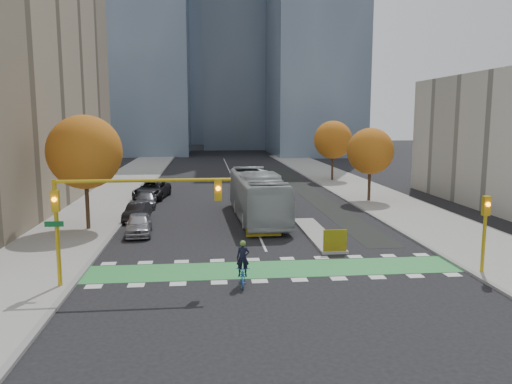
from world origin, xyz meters
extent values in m
plane|color=black|center=(0.00, 0.00, 0.00)|extent=(300.00, 300.00, 0.00)
cube|color=gray|center=(-13.50, 20.00, 0.07)|extent=(7.00, 120.00, 0.15)
cube|color=gray|center=(13.50, 20.00, 0.07)|extent=(7.00, 120.00, 0.15)
cube|color=gray|center=(-10.00, 20.00, 0.07)|extent=(0.30, 120.00, 0.16)
cube|color=gray|center=(10.00, 20.00, 0.07)|extent=(0.30, 120.00, 0.16)
cube|color=green|center=(0.00, 1.50, 0.01)|extent=(20.00, 3.00, 0.01)
cube|color=silver|center=(0.00, 40.00, 0.01)|extent=(0.15, 70.00, 0.01)
cube|color=black|center=(7.50, 30.00, 0.01)|extent=(2.50, 50.00, 0.01)
cube|color=gray|center=(4.00, 9.00, 0.08)|extent=(1.60, 10.00, 0.16)
cube|color=yellow|center=(4.00, 4.20, 0.80)|extent=(1.40, 0.12, 1.30)
cube|color=#47566B|center=(20.00, 85.00, 30.00)|extent=(18.00, 24.00, 60.00)
cube|color=#47566B|center=(-4.00, 140.00, 40.00)|extent=(26.00, 26.00, 80.00)
cylinder|color=#332114|center=(-12.00, 12.00, 2.62)|extent=(0.28, 0.28, 5.25)
sphere|color=#A15613|center=(-12.00, 12.00, 5.62)|extent=(5.20, 5.20, 5.20)
cylinder|color=#332114|center=(12.00, 22.00, 2.27)|extent=(0.28, 0.28, 4.55)
sphere|color=#A15613|center=(12.00, 22.00, 4.88)|extent=(4.40, 4.40, 4.40)
cylinder|color=#332114|center=(12.50, 38.00, 2.45)|extent=(0.28, 0.28, 4.90)
sphere|color=#A15613|center=(12.50, 38.00, 5.25)|extent=(4.80, 4.80, 4.80)
cylinder|color=#BF9914|center=(-10.50, -0.50, 2.60)|extent=(0.20, 0.20, 5.20)
cylinder|color=#BF9914|center=(-6.50, -0.50, 5.10)|extent=(8.20, 0.16, 0.16)
cube|color=#BF9914|center=(-10.50, -0.50, 4.20)|extent=(0.35, 0.28, 1.00)
sphere|color=orange|center=(-10.50, -0.68, 4.30)|extent=(0.22, 0.22, 0.22)
cube|color=#BF9914|center=(-3.00, -0.50, 4.60)|extent=(0.35, 0.28, 1.00)
sphere|color=orange|center=(-3.00, -0.68, 4.70)|extent=(0.22, 0.22, 0.22)
cube|color=#0C5926|center=(-10.50, -0.90, 3.20)|extent=(0.85, 0.04, 0.25)
cylinder|color=#BF9914|center=(10.50, -0.50, 2.00)|extent=(0.18, 0.18, 4.00)
cube|color=#BF9914|center=(10.50, -0.50, 3.60)|extent=(0.35, 0.28, 1.00)
sphere|color=orange|center=(10.50, -0.68, 3.70)|extent=(0.22, 0.22, 0.22)
imported|color=#1F5490|center=(-1.87, -0.92, 0.50)|extent=(0.79, 1.96, 1.01)
imported|color=black|center=(-1.87, -0.92, 1.36)|extent=(0.65, 0.45, 1.71)
sphere|color=#597F2D|center=(-1.87, -0.92, 2.07)|extent=(0.29, 0.29, 0.29)
imported|color=#A7ADAF|center=(0.47, 14.90, 1.90)|extent=(3.69, 13.73, 3.79)
imported|color=#A4A3A9|center=(-8.24, 10.34, 0.74)|extent=(2.05, 4.46, 1.48)
imported|color=black|center=(-9.00, 15.34, 0.68)|extent=(1.91, 4.27, 1.36)
imported|color=#504F54|center=(-9.00, 21.14, 0.66)|extent=(2.11, 4.67, 1.33)
imported|color=black|center=(-8.97, 26.14, 0.86)|extent=(3.65, 6.51, 1.72)
camera|label=1|loc=(-3.57, -23.98, 8.00)|focal=35.00mm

